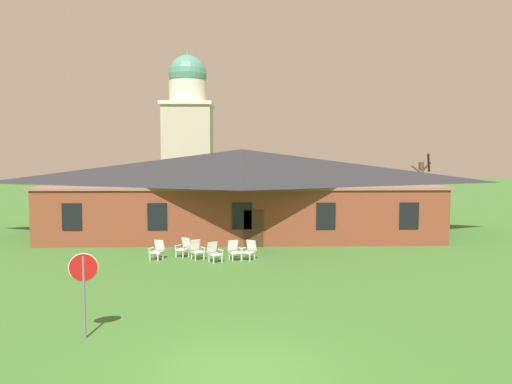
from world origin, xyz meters
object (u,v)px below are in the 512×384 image
(lawn_chair_left_end, at_px, (197,249))
(lawn_chair_right_end, at_px, (234,250))
(lawn_chair_middle, at_px, (214,252))
(stop_sign, at_px, (84,278))
(lawn_chair_near_door, at_px, (184,247))
(lawn_chair_by_porch, at_px, (158,250))
(lawn_chair_far_side, at_px, (250,250))

(lawn_chair_left_end, height_order, lawn_chair_right_end, same)
(lawn_chair_left_end, xyz_separation_m, lawn_chair_middle, (0.91, -0.66, 0.00))
(lawn_chair_right_end, bearing_deg, stop_sign, -111.44)
(lawn_chair_near_door, distance_m, lawn_chair_left_end, 0.93)
(lawn_chair_near_door, height_order, lawn_chair_right_end, same)
(stop_sign, relative_size, lawn_chair_by_porch, 2.53)
(lawn_chair_left_end, xyz_separation_m, lawn_chair_far_side, (2.64, -0.19, 0.00))
(lawn_chair_by_porch, height_order, lawn_chair_right_end, same)
(lawn_chair_by_porch, distance_m, lawn_chair_right_end, 3.80)
(lawn_chair_near_door, relative_size, lawn_chair_middle, 1.00)
(lawn_chair_by_porch, relative_size, lawn_chair_right_end, 1.00)
(lawn_chair_near_door, distance_m, lawn_chair_right_end, 2.71)
(lawn_chair_left_end, bearing_deg, lawn_chair_far_side, -4.18)
(lawn_chair_middle, bearing_deg, stop_sign, -107.28)
(stop_sign, height_order, lawn_chair_left_end, stop_sign)
(lawn_chair_by_porch, bearing_deg, lawn_chair_right_end, -2.63)
(lawn_chair_right_end, bearing_deg, lawn_chair_near_door, 162.19)
(lawn_chair_left_end, relative_size, lawn_chair_far_side, 1.00)
(lawn_chair_right_end, bearing_deg, lawn_chair_by_porch, 177.37)
(lawn_chair_middle, relative_size, lawn_chair_far_side, 1.00)
(lawn_chair_far_side, bearing_deg, lawn_chair_near_door, 166.37)
(lawn_chair_middle, bearing_deg, lawn_chair_near_door, 141.61)
(lawn_chair_near_door, bearing_deg, lawn_chair_middle, -38.39)
(lawn_chair_middle, xyz_separation_m, lawn_chair_right_end, (0.97, 0.45, 0.00))
(lawn_chair_by_porch, height_order, lawn_chair_left_end, same)
(stop_sign, xyz_separation_m, lawn_chair_left_end, (2.10, 10.34, -1.22))
(stop_sign, xyz_separation_m, lawn_chair_right_end, (3.98, 10.13, -1.22))
(lawn_chair_by_porch, xyz_separation_m, lawn_chair_near_door, (1.22, 0.65, 0.00))
(lawn_chair_by_porch, distance_m, lawn_chair_middle, 2.90)
(lawn_chair_middle, distance_m, lawn_chair_far_side, 1.79)
(lawn_chair_near_door, xyz_separation_m, lawn_chair_right_end, (2.58, -0.83, 0.00))
(lawn_chair_middle, relative_size, lawn_chair_right_end, 1.00)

